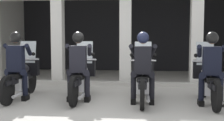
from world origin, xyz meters
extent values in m
plane|color=#A8A59E|center=(0.00, 3.00, 0.00)|extent=(80.00, 80.00, 0.00)
cube|color=black|center=(0.18, 6.16, 1.51)|extent=(9.49, 0.24, 3.02)
cube|color=silver|center=(-4.47, 4.41, 1.51)|extent=(0.30, 3.91, 3.02)
cube|color=silver|center=(-1.95, 2.80, 1.29)|extent=(0.35, 0.36, 2.58)
cube|color=silver|center=(0.18, 2.80, 1.29)|extent=(0.35, 0.36, 2.58)
cube|color=silver|center=(2.30, 2.80, 1.29)|extent=(0.35, 0.36, 2.58)
cube|color=#B7B5AD|center=(0.18, 2.30, 0.06)|extent=(9.09, 0.24, 0.12)
cylinder|color=black|center=(-2.17, 0.98, 0.32)|extent=(0.09, 0.64, 0.64)
cylinder|color=black|center=(-2.17, -0.42, 0.32)|extent=(0.09, 0.64, 0.64)
cube|color=black|center=(-2.17, 0.98, 0.53)|extent=(0.14, 0.44, 0.08)
cube|color=silver|center=(-2.17, 0.23, 0.37)|extent=(0.28, 0.44, 0.28)
cube|color=black|center=(-2.17, 0.28, 0.50)|extent=(0.18, 1.24, 0.16)
ellipsoid|color=black|center=(-2.17, 0.50, 0.68)|extent=(0.26, 0.48, 0.22)
cube|color=black|center=(-2.17, 0.10, 0.57)|extent=(0.24, 0.52, 0.10)
cube|color=black|center=(-2.17, -0.36, 0.50)|extent=(0.16, 0.48, 0.10)
cylinder|color=silver|center=(-2.17, 0.92, 0.56)|extent=(0.05, 0.24, 0.53)
cube|color=black|center=(-2.17, 0.86, 0.70)|extent=(0.52, 0.16, 0.44)
sphere|color=silver|center=(-2.17, 0.96, 0.72)|extent=(0.18, 0.18, 0.18)
cube|color=silver|center=(-2.17, 0.84, 1.07)|extent=(0.40, 0.14, 0.54)
cylinder|color=silver|center=(-2.17, 0.76, 0.90)|extent=(0.62, 0.04, 0.04)
cylinder|color=silver|center=(-2.05, -0.12, 0.18)|extent=(0.07, 0.55, 0.07)
cube|color=black|center=(-2.17, 0.08, 0.97)|extent=(0.36, 0.22, 0.60)
cube|color=black|center=(-2.17, 0.20, 0.99)|extent=(0.05, 0.02, 0.32)
sphere|color=tan|center=(-2.17, 0.10, 1.43)|extent=(0.21, 0.21, 0.21)
sphere|color=black|center=(-2.17, 0.10, 1.46)|extent=(0.26, 0.26, 0.26)
cylinder|color=black|center=(-2.03, 0.10, 0.66)|extent=(0.26, 0.29, 0.17)
cylinder|color=black|center=(-1.97, 0.10, 0.39)|extent=(0.12, 0.12, 0.53)
cube|color=black|center=(-1.97, 0.11, 0.06)|extent=(0.11, 0.26, 0.12)
cylinder|color=black|center=(-2.31, 0.10, 0.66)|extent=(0.26, 0.29, 0.17)
cylinder|color=black|center=(-2.37, 0.10, 0.39)|extent=(0.12, 0.12, 0.53)
cube|color=black|center=(-2.37, 0.11, 0.06)|extent=(0.11, 0.26, 0.12)
cylinder|color=black|center=(-1.95, 0.31, 1.16)|extent=(0.19, 0.48, 0.31)
sphere|color=black|center=(-1.91, 0.52, 1.05)|extent=(0.09, 0.09, 0.09)
cylinder|color=black|center=(-2.39, 0.31, 1.16)|extent=(0.19, 0.48, 0.31)
sphere|color=black|center=(-2.43, 0.52, 1.05)|extent=(0.09, 0.09, 0.09)
cylinder|color=black|center=(-0.72, 1.00, 0.32)|extent=(0.09, 0.64, 0.64)
cylinder|color=black|center=(-0.72, -0.40, 0.32)|extent=(0.09, 0.64, 0.64)
cube|color=black|center=(-0.72, 1.00, 0.53)|extent=(0.14, 0.44, 0.08)
cube|color=silver|center=(-0.72, 0.25, 0.37)|extent=(0.28, 0.44, 0.28)
cube|color=black|center=(-0.72, 0.30, 0.50)|extent=(0.18, 1.24, 0.16)
ellipsoid|color=#B2B2B7|center=(-0.72, 0.52, 0.68)|extent=(0.26, 0.48, 0.22)
cube|color=black|center=(-0.72, 0.12, 0.57)|extent=(0.24, 0.52, 0.10)
cube|color=black|center=(-0.72, -0.34, 0.50)|extent=(0.16, 0.48, 0.10)
cylinder|color=silver|center=(-0.72, 0.94, 0.56)|extent=(0.05, 0.24, 0.53)
cube|color=black|center=(-0.72, 0.88, 0.70)|extent=(0.52, 0.16, 0.44)
sphere|color=silver|center=(-0.72, 0.98, 0.72)|extent=(0.18, 0.18, 0.18)
cube|color=silver|center=(-0.72, 0.86, 1.07)|extent=(0.40, 0.14, 0.54)
cylinder|color=silver|center=(-0.72, 0.78, 0.90)|extent=(0.62, 0.04, 0.04)
cylinder|color=silver|center=(-0.60, -0.10, 0.18)|extent=(0.07, 0.55, 0.07)
cube|color=black|center=(-0.72, 0.10, 0.97)|extent=(0.36, 0.22, 0.60)
cube|color=#14193F|center=(-0.72, 0.22, 0.99)|extent=(0.05, 0.02, 0.32)
sphere|color=#936B51|center=(-0.72, 0.12, 1.43)|extent=(0.21, 0.21, 0.21)
sphere|color=black|center=(-0.72, 0.12, 1.46)|extent=(0.26, 0.26, 0.26)
cylinder|color=black|center=(-0.58, 0.12, 0.66)|extent=(0.26, 0.29, 0.17)
cylinder|color=black|center=(-0.52, 0.12, 0.39)|extent=(0.12, 0.12, 0.53)
cube|color=black|center=(-0.52, 0.13, 0.06)|extent=(0.11, 0.26, 0.12)
cylinder|color=black|center=(-0.86, 0.12, 0.66)|extent=(0.26, 0.29, 0.17)
cylinder|color=black|center=(-0.92, 0.12, 0.39)|extent=(0.12, 0.12, 0.53)
cube|color=black|center=(-0.92, 0.13, 0.06)|extent=(0.11, 0.26, 0.12)
cylinder|color=black|center=(-0.50, 0.33, 1.16)|extent=(0.19, 0.48, 0.31)
sphere|color=black|center=(-0.46, 0.54, 1.05)|extent=(0.09, 0.09, 0.09)
cylinder|color=black|center=(-0.94, 0.33, 1.16)|extent=(0.19, 0.48, 0.31)
sphere|color=black|center=(-0.98, 0.54, 1.05)|extent=(0.09, 0.09, 0.09)
cylinder|color=black|center=(0.72, 0.89, 0.32)|extent=(0.09, 0.64, 0.64)
cylinder|color=black|center=(0.72, -0.51, 0.32)|extent=(0.09, 0.64, 0.64)
cube|color=black|center=(0.72, 0.89, 0.53)|extent=(0.14, 0.44, 0.08)
cube|color=silver|center=(0.72, 0.14, 0.37)|extent=(0.28, 0.44, 0.28)
cube|color=black|center=(0.72, 0.19, 0.50)|extent=(0.18, 1.24, 0.16)
ellipsoid|color=#B2B2B7|center=(0.72, 0.41, 0.68)|extent=(0.26, 0.48, 0.22)
cube|color=black|center=(0.72, 0.01, 0.57)|extent=(0.24, 0.52, 0.10)
cube|color=black|center=(0.72, -0.45, 0.50)|extent=(0.16, 0.48, 0.10)
cylinder|color=silver|center=(0.72, 0.83, 0.56)|extent=(0.05, 0.24, 0.53)
cube|color=black|center=(0.72, 0.77, 0.70)|extent=(0.52, 0.16, 0.44)
sphere|color=silver|center=(0.72, 0.87, 0.72)|extent=(0.18, 0.18, 0.18)
cube|color=silver|center=(0.72, 0.75, 1.07)|extent=(0.40, 0.14, 0.54)
cylinder|color=silver|center=(0.72, 0.67, 0.90)|extent=(0.62, 0.04, 0.04)
cylinder|color=silver|center=(0.84, -0.21, 0.18)|extent=(0.07, 0.55, 0.07)
cube|color=black|center=(0.72, -0.01, 0.97)|extent=(0.36, 0.22, 0.60)
cube|color=black|center=(0.72, 0.11, 0.99)|extent=(0.05, 0.02, 0.32)
sphere|color=#936B51|center=(0.72, 0.01, 1.43)|extent=(0.21, 0.21, 0.21)
sphere|color=#191E38|center=(0.72, 0.01, 1.46)|extent=(0.26, 0.26, 0.26)
cylinder|color=black|center=(0.86, 0.01, 0.66)|extent=(0.26, 0.29, 0.17)
cylinder|color=black|center=(0.92, 0.01, 0.39)|extent=(0.12, 0.12, 0.53)
cube|color=black|center=(0.92, 0.02, 0.06)|extent=(0.11, 0.26, 0.12)
cylinder|color=black|center=(0.58, 0.01, 0.66)|extent=(0.26, 0.29, 0.17)
cylinder|color=black|center=(0.52, 0.01, 0.39)|extent=(0.12, 0.12, 0.53)
cube|color=black|center=(0.52, 0.02, 0.06)|extent=(0.11, 0.26, 0.12)
cylinder|color=black|center=(0.94, 0.22, 1.16)|extent=(0.19, 0.48, 0.31)
sphere|color=black|center=(0.98, 0.43, 1.05)|extent=(0.09, 0.09, 0.09)
cylinder|color=black|center=(0.50, 0.22, 1.16)|extent=(0.19, 0.48, 0.31)
sphere|color=black|center=(0.46, 0.43, 1.05)|extent=(0.09, 0.09, 0.09)
cylinder|color=black|center=(2.17, 0.87, 0.32)|extent=(0.09, 0.64, 0.64)
cylinder|color=black|center=(2.17, -0.53, 0.32)|extent=(0.09, 0.64, 0.64)
cube|color=black|center=(2.17, 0.87, 0.53)|extent=(0.14, 0.44, 0.08)
cube|color=silver|center=(2.17, 0.12, 0.37)|extent=(0.28, 0.44, 0.28)
cube|color=black|center=(2.17, 0.17, 0.50)|extent=(0.18, 1.24, 0.16)
ellipsoid|color=#B2B2B7|center=(2.17, 0.39, 0.68)|extent=(0.26, 0.48, 0.22)
cube|color=black|center=(2.17, -0.01, 0.57)|extent=(0.24, 0.52, 0.10)
cube|color=black|center=(2.17, -0.47, 0.50)|extent=(0.16, 0.48, 0.10)
cylinder|color=silver|center=(2.17, 0.81, 0.56)|extent=(0.05, 0.24, 0.53)
cube|color=black|center=(2.17, 0.75, 0.70)|extent=(0.52, 0.16, 0.44)
sphere|color=silver|center=(2.17, 0.85, 0.72)|extent=(0.18, 0.18, 0.18)
cube|color=silver|center=(2.17, 0.73, 1.07)|extent=(0.40, 0.14, 0.54)
cylinder|color=silver|center=(2.17, 0.65, 0.90)|extent=(0.62, 0.04, 0.04)
cylinder|color=silver|center=(2.29, -0.23, 0.18)|extent=(0.07, 0.55, 0.07)
cube|color=black|center=(2.17, -0.03, 0.97)|extent=(0.36, 0.22, 0.60)
cube|color=#591414|center=(2.17, 0.09, 0.99)|extent=(0.05, 0.02, 0.32)
sphere|color=#936B51|center=(2.17, -0.01, 1.43)|extent=(0.21, 0.21, 0.21)
sphere|color=black|center=(2.17, -0.01, 1.46)|extent=(0.26, 0.26, 0.26)
cylinder|color=black|center=(2.31, -0.01, 0.66)|extent=(0.26, 0.29, 0.17)
cylinder|color=black|center=(2.37, -0.01, 0.39)|extent=(0.12, 0.12, 0.53)
cube|color=black|center=(2.37, 0.00, 0.06)|extent=(0.11, 0.26, 0.12)
cylinder|color=black|center=(2.03, -0.01, 0.66)|extent=(0.26, 0.29, 0.17)
cylinder|color=black|center=(1.97, -0.01, 0.39)|extent=(0.12, 0.12, 0.53)
cube|color=black|center=(1.97, 0.00, 0.06)|extent=(0.11, 0.26, 0.12)
cylinder|color=black|center=(2.39, 0.20, 1.16)|extent=(0.19, 0.48, 0.31)
sphere|color=black|center=(2.43, 0.41, 1.05)|extent=(0.09, 0.09, 0.09)
cylinder|color=black|center=(1.95, 0.20, 1.16)|extent=(0.19, 0.48, 0.31)
sphere|color=black|center=(1.91, 0.41, 1.05)|extent=(0.09, 0.09, 0.09)
camera|label=1|loc=(0.76, -6.76, 1.57)|focal=50.03mm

